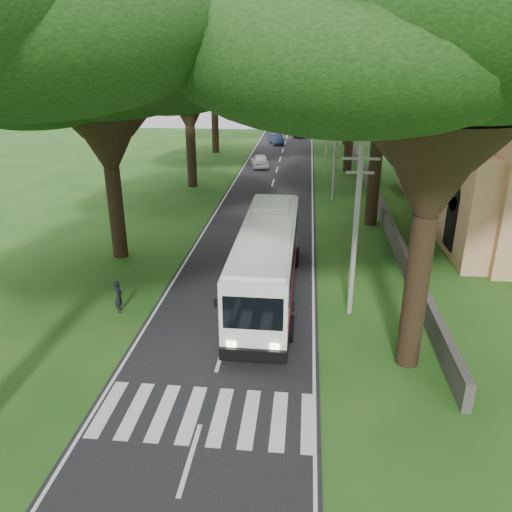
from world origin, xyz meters
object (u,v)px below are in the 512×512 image
(pedestrian, at_px, (119,296))
(distant_car_b, at_px, (276,139))
(pole_far, at_px, (328,122))
(distant_car_a, at_px, (260,160))
(pole_mid, at_px, (335,152))
(distant_car_c, at_px, (300,131))
(coach_bus, at_px, (267,259))
(pole_near, at_px, (355,230))

(pedestrian, bearing_deg, distant_car_b, -13.00)
(pole_far, xyz_separation_m, pedestrian, (-10.99, -40.99, -3.38))
(distant_car_a, relative_size, pedestrian, 2.70)
(pole_far, distance_m, distant_car_b, 11.87)
(pole_mid, xyz_separation_m, pedestrian, (-10.99, -20.99, -3.38))
(distant_car_a, bearing_deg, distant_car_c, -112.09)
(coach_bus, xyz_separation_m, distant_car_b, (-2.61, 47.69, -1.31))
(pole_near, height_order, coach_bus, pole_near)
(pole_mid, xyz_separation_m, pole_far, (0.00, 20.00, 0.00))
(distant_car_b, bearing_deg, pedestrian, -112.22)
(distant_car_a, xyz_separation_m, distant_car_b, (0.78, 16.03, -0.05))
(pole_near, bearing_deg, pole_far, 90.00)
(distant_car_c, bearing_deg, pole_far, 104.43)
(coach_bus, height_order, pedestrian, coach_bus)
(distant_car_a, bearing_deg, distant_car_b, -105.31)
(distant_car_b, relative_size, pedestrian, 2.59)
(pole_mid, relative_size, distant_car_a, 1.85)
(coach_bus, relative_size, distant_car_b, 3.08)
(pole_mid, bearing_deg, distant_car_a, 119.64)
(pole_near, relative_size, pedestrian, 4.98)
(pole_mid, xyz_separation_m, distant_car_b, (-6.70, 29.16, -3.47))
(pole_near, relative_size, coach_bus, 0.63)
(pole_far, distance_m, distant_car_a, 10.71)
(coach_bus, xyz_separation_m, distant_car_c, (0.61, 55.45, -1.26))
(pole_far, bearing_deg, distant_car_b, 126.16)
(distant_car_a, xyz_separation_m, distant_car_c, (4.00, 23.78, -0.01))
(pole_near, relative_size, pole_mid, 1.00)
(distant_car_a, bearing_deg, pedestrian, 71.59)
(distant_car_b, xyz_separation_m, pedestrian, (-4.29, -50.16, 0.09))
(pole_near, relative_size, distant_car_c, 1.58)
(coach_bus, xyz_separation_m, pedestrian, (-6.91, -2.46, -1.22))
(coach_bus, bearing_deg, distant_car_c, 89.65)
(pole_far, bearing_deg, pedestrian, -105.01)
(distant_car_c, bearing_deg, pole_mid, 98.21)
(distant_car_a, distance_m, distant_car_c, 24.12)
(pole_far, bearing_deg, pole_mid, -90.00)
(pole_near, height_order, distant_car_c, pole_near)
(pole_far, height_order, distant_car_c, pole_far)
(pole_near, height_order, pole_far, same)
(distant_car_c, bearing_deg, coach_bus, 92.21)
(pole_far, distance_m, coach_bus, 38.81)
(pole_far, xyz_separation_m, distant_car_a, (-7.47, -6.86, -3.41))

